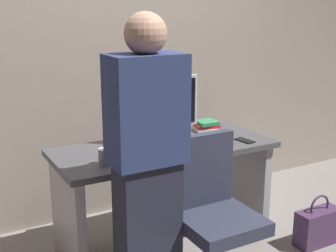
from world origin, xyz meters
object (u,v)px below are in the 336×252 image
at_px(office_chair, 214,223).
at_px(mouse, 197,141).
at_px(keyboard, 158,149).
at_px(handbag, 318,226).
at_px(book_stack, 206,126).
at_px(person_at_desk, 147,164).
at_px(cup_near_keyboard, 104,157).
at_px(cell_phone, 245,141).
at_px(desk, 165,176).
at_px(monitor, 162,105).

xyz_separation_m(office_chair, mouse, (0.23, 0.55, 0.32)).
height_order(keyboard, mouse, mouse).
distance_m(office_chair, mouse, 0.68).
relative_size(office_chair, handbag, 2.49).
bearing_deg(book_stack, person_at_desk, -140.40).
height_order(cup_near_keyboard, handbag, cup_near_keyboard).
distance_m(office_chair, cup_near_keyboard, 0.76).
bearing_deg(cell_phone, desk, 153.35).
distance_m(keyboard, cup_near_keyboard, 0.41).
bearing_deg(desk, cell_phone, -18.67).
xyz_separation_m(keyboard, cup_near_keyboard, (-0.40, -0.08, 0.04)).
relative_size(office_chair, cup_near_keyboard, 9.41).
relative_size(desk, person_at_desk, 0.92).
relative_size(book_stack, handbag, 0.55).
distance_m(person_at_desk, cup_near_keyboard, 0.39).
distance_m(keyboard, cell_phone, 0.65).
relative_size(office_chair, mouse, 9.40).
relative_size(desk, keyboard, 3.52).
xyz_separation_m(person_at_desk, monitor, (0.44, 0.64, 0.15)).
bearing_deg(mouse, cell_phone, -20.97).
relative_size(office_chair, book_stack, 4.49).
relative_size(cup_near_keyboard, cell_phone, 0.69).
distance_m(monitor, cup_near_keyboard, 0.63).
xyz_separation_m(keyboard, handbag, (1.04, -0.47, -0.61)).
bearing_deg(person_at_desk, book_stack, 39.60).
height_order(mouse, cup_near_keyboard, cup_near_keyboard).
bearing_deg(person_at_desk, mouse, 36.98).
xyz_separation_m(mouse, handbag, (0.72, -0.49, -0.62)).
bearing_deg(keyboard, office_chair, -80.38).
xyz_separation_m(person_at_desk, mouse, (0.62, 0.47, -0.09)).
bearing_deg(cell_phone, handbag, -50.09).
xyz_separation_m(person_at_desk, keyboard, (0.30, 0.45, -0.10)).
xyz_separation_m(cup_near_keyboard, handbag, (1.44, -0.39, -0.65)).
relative_size(monitor, mouse, 5.41).
bearing_deg(monitor, mouse, -42.33).
bearing_deg(person_at_desk, keyboard, 56.32).
distance_m(person_at_desk, mouse, 0.79).
height_order(person_at_desk, mouse, person_at_desk).
bearing_deg(desk, office_chair, -90.52).
relative_size(mouse, cup_near_keyboard, 1.00).
bearing_deg(monitor, keyboard, -125.58).
distance_m(cup_near_keyboard, handbag, 1.63).
height_order(monitor, handbag, monitor).
bearing_deg(person_at_desk, cell_phone, 20.30).
bearing_deg(desk, handbag, -30.07).
bearing_deg(cell_phone, cup_near_keyboard, 170.61).
distance_m(desk, mouse, 0.33).
height_order(keyboard, cup_near_keyboard, cup_near_keyboard).
height_order(office_chair, cell_phone, office_chair).
xyz_separation_m(mouse, book_stack, (0.23, 0.24, 0.02)).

